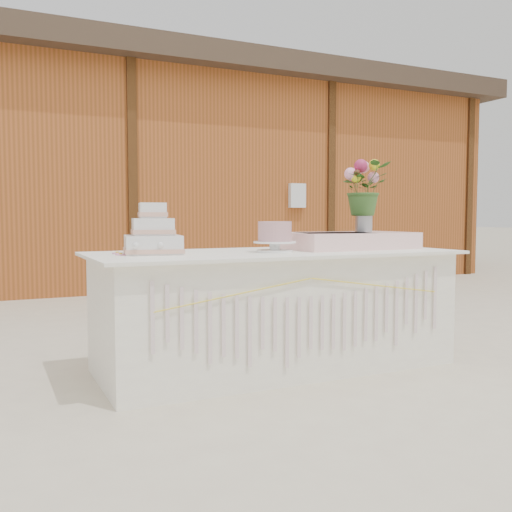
% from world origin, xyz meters
% --- Properties ---
extents(ground, '(80.00, 80.00, 0.00)m').
position_xyz_m(ground, '(0.00, 0.00, 0.00)').
color(ground, beige).
rests_on(ground, ground).
extents(barn, '(12.60, 4.60, 3.30)m').
position_xyz_m(barn, '(-0.01, 5.99, 1.68)').
color(barn, '#9A4B20').
rests_on(barn, ground).
extents(cake_table, '(2.40, 1.00, 0.77)m').
position_xyz_m(cake_table, '(0.00, -0.00, 0.39)').
color(cake_table, white).
rests_on(cake_table, ground).
extents(wedding_cake, '(0.40, 0.40, 0.31)m').
position_xyz_m(wedding_cake, '(-0.80, 0.09, 0.88)').
color(wedding_cake, silver).
rests_on(wedding_cake, cake_table).
extents(pink_cake_stand, '(0.27, 0.27, 0.20)m').
position_xyz_m(pink_cake_stand, '(-0.05, -0.08, 0.88)').
color(pink_cake_stand, white).
rests_on(pink_cake_stand, cake_table).
extents(satin_runner, '(0.94, 0.57, 0.12)m').
position_xyz_m(satin_runner, '(0.60, 0.05, 0.83)').
color(satin_runner, '#FBCFC9').
rests_on(satin_runner, cake_table).
extents(flower_vase, '(0.12, 0.12, 0.17)m').
position_xyz_m(flower_vase, '(0.76, 0.08, 0.97)').
color(flower_vase, '#B1B1B6').
rests_on(flower_vase, satin_runner).
extents(bouquet, '(0.35, 0.31, 0.39)m').
position_xyz_m(bouquet, '(0.76, 0.08, 1.25)').
color(bouquet, '#355E25').
rests_on(bouquet, flower_vase).
extents(loose_flowers, '(0.17, 0.31, 0.02)m').
position_xyz_m(loose_flowers, '(-0.95, 0.10, 0.78)').
color(loose_flowers, pink).
rests_on(loose_flowers, cake_table).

